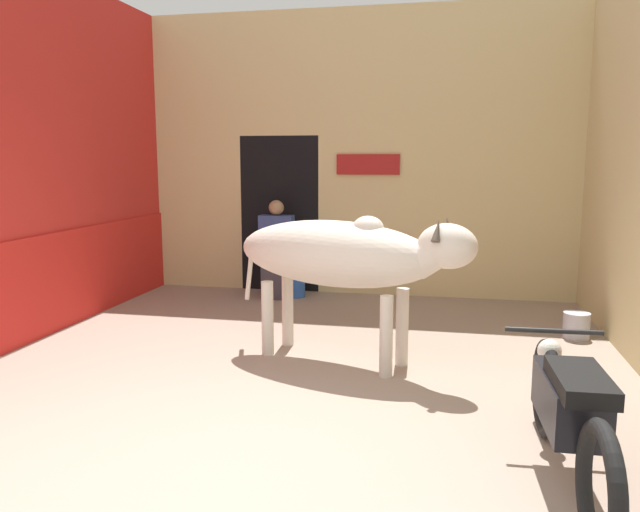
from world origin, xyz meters
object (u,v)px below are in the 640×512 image
plastic_stool (297,278)px  bucket (576,325)px  motorcycle_near (569,411)px  shopkeeper_seated (276,247)px  cow (343,255)px

plastic_stool → bucket: 3.45m
bucket → motorcycle_near: bearing=-101.3°
shopkeeper_seated → plastic_stool: (0.26, 0.07, -0.41)m
cow → bucket: (2.17, 1.19, -0.82)m
motorcycle_near → shopkeeper_seated: bearing=124.0°
cow → motorcycle_near: 2.47m
cow → shopkeeper_seated: bearing=118.3°
cow → shopkeeper_seated: size_ratio=1.80×
cow → plastic_stool: (-1.03, 2.46, -0.70)m
motorcycle_near → bucket: (0.61, 3.03, -0.30)m
motorcycle_near → plastic_stool: bearing=121.2°
cow → shopkeeper_seated: 2.73m
cow → shopkeeper_seated: cow is taller
cow → plastic_stool: size_ratio=4.81×
motorcycle_near → bucket: size_ratio=7.35×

